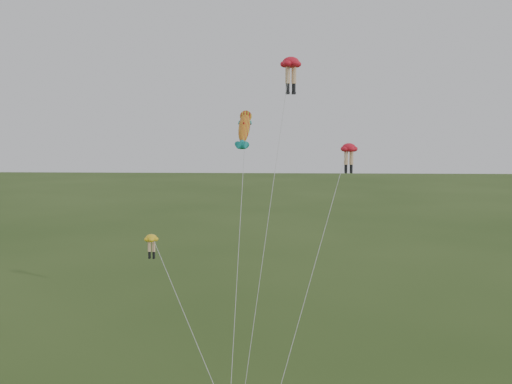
{
  "coord_description": "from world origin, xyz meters",
  "views": [
    {
      "loc": [
        1.92,
        -32.0,
        15.64
      ],
      "look_at": [
        0.4,
        6.0,
        11.09
      ],
      "focal_mm": 40.0,
      "sensor_mm": 36.0,
      "label": 1
    }
  ],
  "objects": [
    {
      "name": "legs_kite_yellow",
      "position": [
        -5.29,
        0.54,
        8.31
      ],
      "size": [
        4.89,
        3.22,
        9.19
      ],
      "rotation": [
        0.0,
        0.0,
        -0.07
      ],
      "color": "yellow",
      "rests_on": "ground"
    },
    {
      "name": "legs_kite_red_high",
      "position": [
        2.66,
        6.74,
        19.24
      ],
      "size": [
        3.79,
        9.02,
        20.1
      ],
      "rotation": [
        0.0,
        0.0,
        0.38
      ],
      "color": "red",
      "rests_on": "ground"
    },
    {
      "name": "legs_kite_red_mid",
      "position": [
        6.7,
        7.84,
        13.5
      ],
      "size": [
        5.82,
        11.23,
        14.31
      ],
      "rotation": [
        0.0,
        0.0,
        0.05
      ],
      "color": "red",
      "rests_on": "ground"
    },
    {
      "name": "fish_kite",
      "position": [
        -0.5,
        8.08,
        15.39
      ],
      "size": [
        1.08,
        12.34,
        16.92
      ],
      "rotation": [
        0.69,
        0.0,
        -0.06
      ],
      "color": "yellow",
      "rests_on": "ground"
    }
  ]
}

